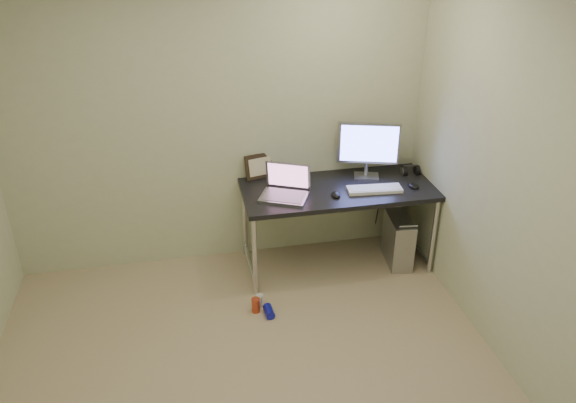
# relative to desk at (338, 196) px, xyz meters

# --- Properties ---
(floor) EXTENTS (3.50, 3.50, 0.00)m
(floor) POSITION_rel_desk_xyz_m (-0.95, -1.40, -0.67)
(floor) COLOR tan
(floor) RESTS_ON ground
(wall_back) EXTENTS (3.50, 0.02, 2.50)m
(wall_back) POSITION_rel_desk_xyz_m (-0.95, 0.35, 0.58)
(wall_back) COLOR beige
(wall_back) RESTS_ON ground
(wall_right) EXTENTS (0.02, 3.50, 2.50)m
(wall_right) POSITION_rel_desk_xyz_m (0.80, -1.40, 0.58)
(wall_right) COLOR beige
(wall_right) RESTS_ON ground
(desk) EXTENTS (1.61, 0.70, 0.75)m
(desk) POSITION_rel_desk_xyz_m (0.00, 0.00, 0.00)
(desk) COLOR black
(desk) RESTS_ON ground
(tower_computer) EXTENTS (0.23, 0.44, 0.47)m
(tower_computer) POSITION_rel_desk_xyz_m (0.55, -0.08, -0.45)
(tower_computer) COLOR #A2A2A7
(tower_computer) RESTS_ON ground
(cable_a) EXTENTS (0.01, 0.16, 0.69)m
(cable_a) POSITION_rel_desk_xyz_m (0.50, 0.30, -0.27)
(cable_a) COLOR black
(cable_a) RESTS_ON ground
(cable_b) EXTENTS (0.02, 0.11, 0.71)m
(cable_b) POSITION_rel_desk_xyz_m (0.59, 0.28, -0.29)
(cable_b) COLOR black
(cable_b) RESTS_ON ground
(can_red) EXTENTS (0.07, 0.07, 0.12)m
(can_red) POSITION_rel_desk_xyz_m (-0.80, -0.54, -0.61)
(can_red) COLOR #B63E20
(can_red) RESTS_ON ground
(can_white) EXTENTS (0.07, 0.07, 0.11)m
(can_white) POSITION_rel_desk_xyz_m (-0.76, -0.48, -0.62)
(can_white) COLOR white
(can_white) RESTS_ON ground
(can_blue) EXTENTS (0.08, 0.13, 0.07)m
(can_blue) POSITION_rel_desk_xyz_m (-0.70, -0.61, -0.64)
(can_blue) COLOR #1419BE
(can_blue) RESTS_ON ground
(laptop) EXTENTS (0.46, 0.43, 0.26)m
(laptop) POSITION_rel_desk_xyz_m (-0.46, -0.05, 0.14)
(laptop) COLOR #9E9FA5
(laptop) RESTS_ON desk
(monitor) EXTENTS (0.51, 0.21, 0.49)m
(monitor) POSITION_rel_desk_xyz_m (0.30, 0.16, 0.37)
(monitor) COLOR #9E9FA5
(monitor) RESTS_ON desk
(keyboard) EXTENTS (0.46, 0.18, 0.03)m
(keyboard) POSITION_rel_desk_xyz_m (0.28, -0.12, 0.09)
(keyboard) COLOR white
(keyboard) RESTS_ON desk
(mouse_right) EXTENTS (0.10, 0.13, 0.04)m
(mouse_right) POSITION_rel_desk_xyz_m (0.62, -0.12, 0.10)
(mouse_right) COLOR black
(mouse_right) RESTS_ON desk
(mouse_left) EXTENTS (0.08, 0.12, 0.04)m
(mouse_left) POSITION_rel_desk_xyz_m (-0.06, -0.15, 0.10)
(mouse_left) COLOR black
(mouse_left) RESTS_ON desk
(headphones) EXTENTS (0.16, 0.10, 0.10)m
(headphones) POSITION_rel_desk_xyz_m (0.70, 0.14, 0.11)
(headphones) COLOR black
(headphones) RESTS_ON desk
(picture_frame) EXTENTS (0.28, 0.15, 0.22)m
(picture_frame) POSITION_rel_desk_xyz_m (-0.61, 0.33, 0.19)
(picture_frame) COLOR black
(picture_frame) RESTS_ON desk
(webcam) EXTENTS (0.04, 0.04, 0.11)m
(webcam) POSITION_rel_desk_xyz_m (-0.43, 0.23, 0.16)
(webcam) COLOR silver
(webcam) RESTS_ON desk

